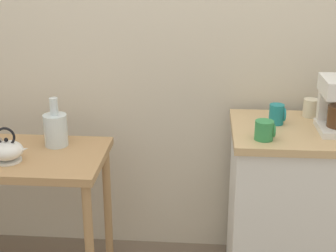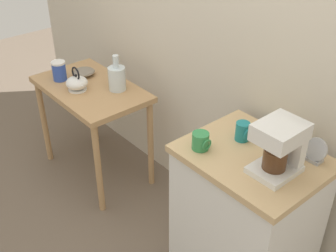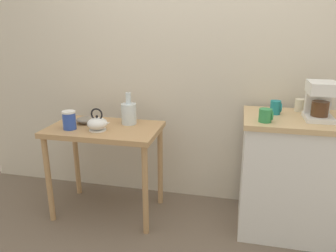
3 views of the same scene
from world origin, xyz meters
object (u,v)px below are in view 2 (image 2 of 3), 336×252
(bowl_stoneware, at_px, (84,72))
(glass_carafe_vase, at_px, (117,78))
(table_clock, at_px, (315,151))
(canister_enamel, at_px, (59,71))
(coffee_maker, at_px, (281,145))
(mug_tall_green, at_px, (201,141))
(teakettle, at_px, (77,83))
(mug_small_cream, at_px, (289,139))
(mug_dark_teal, at_px, (243,132))

(bowl_stoneware, bearing_deg, glass_carafe_vase, 9.85)
(table_clock, bearing_deg, bowl_stoneware, -173.68)
(glass_carafe_vase, bearing_deg, canister_enamel, -149.72)
(bowl_stoneware, height_order, coffee_maker, coffee_maker)
(bowl_stoneware, bearing_deg, mug_tall_green, -5.94)
(teakettle, xyz_separation_m, mug_tall_green, (1.20, 0.01, 0.13))
(bowl_stoneware, relative_size, glass_carafe_vase, 0.62)
(canister_enamel, bearing_deg, glass_carafe_vase, 30.28)
(canister_enamel, distance_m, mug_small_cream, 1.74)
(bowl_stoneware, relative_size, mug_small_cream, 1.71)
(teakettle, bearing_deg, mug_small_cream, 13.74)
(teakettle, distance_m, table_clock, 1.67)
(glass_carafe_vase, distance_m, mug_dark_teal, 1.12)
(mug_tall_green, distance_m, table_clock, 0.54)
(glass_carafe_vase, bearing_deg, mug_dark_teal, 0.75)
(mug_small_cream, height_order, mug_tall_green, mug_small_cream)
(mug_dark_teal, relative_size, mug_small_cream, 1.08)
(coffee_maker, xyz_separation_m, table_clock, (0.07, 0.19, -0.09))
(bowl_stoneware, height_order, canister_enamel, canister_enamel)
(mug_dark_teal, xyz_separation_m, mug_small_cream, (0.19, 0.13, -0.00))
(bowl_stoneware, bearing_deg, coffee_maker, 0.26)
(glass_carafe_vase, xyz_separation_m, canister_enamel, (-0.39, -0.23, -0.02))
(glass_carafe_vase, distance_m, table_clock, 1.46)
(bowl_stoneware, distance_m, teakettle, 0.24)
(mug_tall_green, height_order, table_clock, table_clock)
(coffee_maker, xyz_separation_m, mug_tall_green, (-0.35, -0.15, -0.10))
(canister_enamel, height_order, mug_tall_green, mug_tall_green)
(bowl_stoneware, xyz_separation_m, canister_enamel, (-0.05, -0.17, 0.04))
(teakettle, relative_size, mug_dark_teal, 1.85)
(mug_dark_teal, xyz_separation_m, table_clock, (0.34, 0.12, 0.00))
(glass_carafe_vase, xyz_separation_m, mug_tall_green, (1.03, -0.20, 0.10))
(coffee_maker, bearing_deg, glass_carafe_vase, 177.84)
(mug_dark_teal, xyz_separation_m, mug_tall_green, (-0.08, -0.22, -0.01))
(teakettle, relative_size, table_clock, 1.49)
(teakettle, xyz_separation_m, glass_carafe_vase, (0.17, 0.22, 0.04))
(bowl_stoneware, relative_size, canister_enamel, 1.12)
(mug_small_cream, bearing_deg, mug_dark_teal, -145.81)
(bowl_stoneware, distance_m, coffee_maker, 1.75)
(mug_tall_green, bearing_deg, table_clock, 38.98)
(canister_enamel, bearing_deg, bowl_stoneware, 73.84)
(coffee_maker, height_order, table_clock, coffee_maker)
(mug_dark_teal, distance_m, mug_tall_green, 0.23)
(glass_carafe_vase, relative_size, canister_enamel, 1.80)
(mug_small_cream, distance_m, table_clock, 0.15)
(glass_carafe_vase, distance_m, canister_enamel, 0.46)
(mug_dark_teal, relative_size, table_clock, 0.81)
(coffee_maker, distance_m, mug_small_cream, 0.23)
(mug_dark_teal, bearing_deg, mug_tall_green, -110.65)
(bowl_stoneware, xyz_separation_m, coffee_maker, (1.73, 0.01, 0.26))
(teakettle, height_order, table_clock, table_clock)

